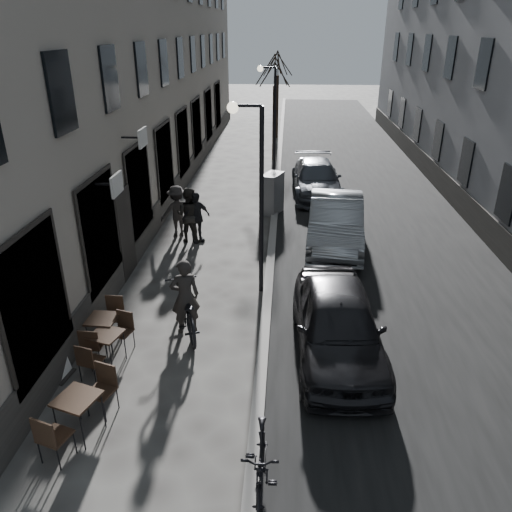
# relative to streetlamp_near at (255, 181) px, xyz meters

# --- Properties ---
(ground) EXTENTS (120.00, 120.00, 0.00)m
(ground) POSITION_rel_streetlamp_near_xyz_m (0.17, -6.00, -3.16)
(ground) COLOR #373532
(ground) RESTS_ON ground
(road) EXTENTS (7.30, 60.00, 0.00)m
(road) POSITION_rel_streetlamp_near_xyz_m (4.02, 10.00, -3.16)
(road) COLOR black
(road) RESTS_ON ground
(kerb) EXTENTS (0.25, 60.00, 0.12)m
(kerb) POSITION_rel_streetlamp_near_xyz_m (0.37, 10.00, -3.10)
(kerb) COLOR gray
(kerb) RESTS_ON ground
(streetlamp_near) EXTENTS (0.90, 0.28, 5.09)m
(streetlamp_near) POSITION_rel_streetlamp_near_xyz_m (0.00, 0.00, 0.00)
(streetlamp_near) COLOR black
(streetlamp_near) RESTS_ON ground
(streetlamp_far) EXTENTS (0.90, 0.28, 5.09)m
(streetlamp_far) POSITION_rel_streetlamp_near_xyz_m (0.00, 12.00, 0.00)
(streetlamp_far) COLOR black
(streetlamp_far) RESTS_ON ground
(tree_near) EXTENTS (2.40, 2.40, 5.70)m
(tree_near) POSITION_rel_streetlamp_near_xyz_m (0.07, 15.00, 1.50)
(tree_near) COLOR black
(tree_near) RESTS_ON ground
(tree_far) EXTENTS (2.40, 2.40, 5.70)m
(tree_far) POSITION_rel_streetlamp_near_xyz_m (0.07, 21.00, 1.50)
(tree_far) COLOR black
(tree_far) RESTS_ON ground
(bistro_set_a) EXTENTS (0.96, 1.73, 0.99)m
(bistro_set_a) POSITION_rel_streetlamp_near_xyz_m (-2.76, -5.60, -2.65)
(bistro_set_a) COLOR black
(bistro_set_a) RESTS_ON ground
(bistro_set_b) EXTENTS (0.82, 1.58, 0.90)m
(bistro_set_b) POSITION_rel_streetlamp_near_xyz_m (-2.97, -3.52, -2.70)
(bistro_set_b) COLOR black
(bistro_set_b) RESTS_ON ground
(bistro_set_c) EXTENTS (0.67, 1.59, 0.93)m
(bistro_set_c) POSITION_rel_streetlamp_near_xyz_m (-3.24, -2.94, -2.68)
(bistro_set_c) COLOR black
(bistro_set_c) RESTS_ON ground
(sign_board) EXTENTS (0.40, 0.58, 0.94)m
(sign_board) POSITION_rel_streetlamp_near_xyz_m (-3.83, -4.05, -2.78)
(sign_board) COLOR black
(sign_board) RESTS_ON ground
(utility_cabinet) EXTENTS (0.92, 1.19, 1.58)m
(utility_cabinet) POSITION_rel_streetlamp_near_xyz_m (0.27, 6.39, -2.37)
(utility_cabinet) COLOR slate
(utility_cabinet) RESTS_ON ground
(bicycle) EXTENTS (1.48, 2.33, 1.16)m
(bicycle) POSITION_rel_streetlamp_near_xyz_m (-1.51, -2.14, -2.58)
(bicycle) COLOR black
(bicycle) RESTS_ON ground
(cyclist_rider) EXTENTS (0.80, 0.66, 1.89)m
(cyclist_rider) POSITION_rel_streetlamp_near_xyz_m (-1.51, -2.14, -2.21)
(cyclist_rider) COLOR black
(cyclist_rider) RESTS_ON ground
(pedestrian_near) EXTENTS (1.04, 0.88, 1.89)m
(pedestrian_near) POSITION_rel_streetlamp_near_xyz_m (-2.45, 3.40, -2.22)
(pedestrian_near) COLOR black
(pedestrian_near) RESTS_ON ground
(pedestrian_mid) EXTENTS (1.33, 1.06, 1.80)m
(pedestrian_mid) POSITION_rel_streetlamp_near_xyz_m (-2.95, 3.88, -2.26)
(pedestrian_mid) COLOR #2A2725
(pedestrian_mid) RESTS_ON ground
(pedestrian_far) EXTENTS (1.07, 0.97, 1.75)m
(pedestrian_far) POSITION_rel_streetlamp_near_xyz_m (-2.20, 3.34, -2.28)
(pedestrian_far) COLOR black
(pedestrian_far) RESTS_ON ground
(car_near) EXTENTS (2.04, 4.68, 1.57)m
(car_near) POSITION_rel_streetlamp_near_xyz_m (2.01, -2.85, -2.37)
(car_near) COLOR black
(car_near) RESTS_ON ground
(car_mid) EXTENTS (2.13, 5.07, 1.63)m
(car_mid) POSITION_rel_streetlamp_near_xyz_m (2.47, 3.42, -2.35)
(car_mid) COLOR gray
(car_mid) RESTS_ON ground
(car_far) EXTENTS (2.19, 4.99, 1.43)m
(car_far) POSITION_rel_streetlamp_near_xyz_m (2.10, 8.85, -2.45)
(car_far) COLOR #3C4048
(car_far) RESTS_ON ground
(moped) EXTENTS (0.57, 1.94, 1.17)m
(moped) POSITION_rel_streetlamp_near_xyz_m (0.52, -6.62, -2.58)
(moped) COLOR black
(moped) RESTS_ON ground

